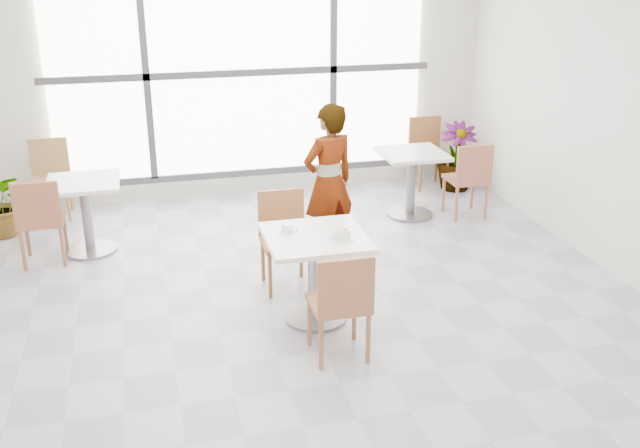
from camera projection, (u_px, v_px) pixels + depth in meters
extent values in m
plane|color=#9E9EA5|center=(311.00, 324.00, 6.03)|extent=(7.00, 7.00, 0.00)
plane|color=silver|center=(241.00, 72.00, 8.65)|extent=(6.00, 0.00, 6.00)
plane|color=silver|center=(567.00, 431.00, 2.32)|extent=(6.00, 0.00, 6.00)
cube|color=white|center=(242.00, 73.00, 8.60)|extent=(4.40, 0.04, 2.40)
cube|color=#3F3F42|center=(242.00, 73.00, 8.57)|extent=(4.60, 0.05, 0.08)
cube|color=#3F3F42|center=(146.00, 77.00, 8.32)|extent=(0.08, 0.05, 2.40)
cube|color=#3F3F42|center=(333.00, 69.00, 8.82)|extent=(0.08, 0.05, 2.40)
cube|color=#3F3F42|center=(246.00, 173.00, 9.01)|extent=(4.60, 0.05, 0.08)
cube|color=white|center=(315.00, 238.00, 5.86)|extent=(0.80, 0.80, 0.04)
cylinder|color=gray|center=(316.00, 280.00, 6.00)|extent=(0.10, 0.10, 0.71)
cylinder|color=gray|center=(316.00, 317.00, 6.12)|extent=(0.52, 0.52, 0.03)
cube|color=#9C603E|center=(338.00, 303.00, 5.45)|extent=(0.42, 0.42, 0.04)
cube|color=#9C603E|center=(346.00, 286.00, 5.20)|extent=(0.42, 0.04, 0.42)
cylinder|color=#9C603E|center=(354.00, 316.00, 5.74)|extent=(0.04, 0.04, 0.41)
cylinder|color=#9C603E|center=(368.00, 339.00, 5.41)|extent=(0.04, 0.04, 0.41)
cylinder|color=#9C603E|center=(309.00, 321.00, 5.66)|extent=(0.04, 0.04, 0.41)
cylinder|color=#9C603E|center=(321.00, 345.00, 5.33)|extent=(0.04, 0.04, 0.41)
cube|color=#965C33|center=(286.00, 243.00, 6.54)|extent=(0.42, 0.42, 0.04)
cube|color=#965C33|center=(281.00, 212.00, 6.63)|extent=(0.42, 0.04, 0.42)
cylinder|color=#965C33|center=(270.00, 276.00, 6.41)|extent=(0.04, 0.04, 0.41)
cylinder|color=#965C33|center=(263.00, 260.00, 6.74)|extent=(0.04, 0.04, 0.41)
cylinder|color=#965C33|center=(310.00, 272.00, 6.50)|extent=(0.04, 0.04, 0.41)
cylinder|color=#965C33|center=(301.00, 256.00, 6.82)|extent=(0.04, 0.04, 0.41)
cylinder|color=white|center=(340.00, 238.00, 5.79)|extent=(0.21, 0.21, 0.01)
cylinder|color=white|center=(340.00, 233.00, 5.77)|extent=(0.16, 0.16, 0.07)
torus|color=white|center=(341.00, 229.00, 5.76)|extent=(0.16, 0.16, 0.01)
cylinder|color=beige|center=(340.00, 233.00, 5.78)|extent=(0.14, 0.14, 0.05)
cylinder|color=beige|center=(340.00, 229.00, 5.77)|extent=(0.03, 0.03, 0.02)
cylinder|color=#F4EF9E|center=(346.00, 229.00, 5.74)|extent=(0.03, 0.03, 0.02)
cylinder|color=#F2ED9C|center=(336.00, 230.00, 5.74)|extent=(0.03, 0.03, 0.02)
cylinder|color=beige|center=(344.00, 231.00, 5.72)|extent=(0.03, 0.03, 0.02)
cylinder|color=#F8EAA0|center=(346.00, 231.00, 5.74)|extent=(0.03, 0.03, 0.01)
cylinder|color=#F8DEA0|center=(338.00, 231.00, 5.73)|extent=(0.03, 0.03, 0.01)
cylinder|color=#F3E39D|center=(341.00, 229.00, 5.77)|extent=(0.03, 0.03, 0.02)
cylinder|color=#F5E29E|center=(342.00, 228.00, 5.78)|extent=(0.03, 0.03, 0.02)
cylinder|color=beige|center=(346.00, 229.00, 5.76)|extent=(0.03, 0.03, 0.02)
cylinder|color=beige|center=(343.00, 228.00, 5.79)|extent=(0.03, 0.03, 0.02)
cylinder|color=beige|center=(339.00, 229.00, 5.76)|extent=(0.03, 0.03, 0.02)
cylinder|color=beige|center=(341.00, 229.00, 5.76)|extent=(0.03, 0.03, 0.02)
cylinder|color=#F8EDA0|center=(342.00, 229.00, 5.76)|extent=(0.03, 0.03, 0.02)
cylinder|color=white|center=(286.00, 232.00, 5.91)|extent=(0.13, 0.13, 0.01)
cylinder|color=white|center=(286.00, 228.00, 5.90)|extent=(0.08, 0.08, 0.06)
torus|color=white|center=(291.00, 227.00, 5.91)|extent=(0.05, 0.01, 0.05)
cylinder|color=black|center=(286.00, 225.00, 5.89)|extent=(0.07, 0.07, 0.00)
cube|color=#BABBBF|center=(293.00, 231.00, 5.90)|extent=(0.09, 0.05, 0.00)
sphere|color=#BABBBF|center=(297.00, 230.00, 5.92)|extent=(0.02, 0.02, 0.02)
imported|color=black|center=(329.00, 183.00, 7.06)|extent=(0.65, 0.54, 1.54)
cube|color=white|center=(83.00, 183.00, 7.19)|extent=(0.70, 0.70, 0.04)
cylinder|color=gray|center=(87.00, 218.00, 7.32)|extent=(0.10, 0.10, 0.71)
cylinder|color=gray|center=(91.00, 250.00, 7.44)|extent=(0.52, 0.52, 0.03)
cube|color=silver|center=(412.00, 154.00, 8.16)|extent=(0.70, 0.70, 0.04)
cylinder|color=slate|center=(411.00, 186.00, 8.29)|extent=(0.10, 0.10, 0.71)
cylinder|color=slate|center=(410.00, 214.00, 8.42)|extent=(0.52, 0.52, 0.03)
cube|color=#94543A|center=(42.00, 220.00, 7.06)|extent=(0.42, 0.42, 0.04)
cube|color=#94543A|center=(36.00, 204.00, 6.81)|extent=(0.42, 0.04, 0.42)
cylinder|color=#94543A|center=(65.00, 234.00, 7.35)|extent=(0.04, 0.04, 0.41)
cylinder|color=#94543A|center=(63.00, 247.00, 7.02)|extent=(0.04, 0.04, 0.41)
cylinder|color=#94543A|center=(27.00, 237.00, 7.27)|extent=(0.04, 0.04, 0.41)
cylinder|color=#94543A|center=(23.00, 251.00, 6.94)|extent=(0.04, 0.04, 0.41)
cube|color=#A57C4E|center=(50.00, 180.00, 8.23)|extent=(0.42, 0.42, 0.04)
cube|color=#A57C4E|center=(49.00, 156.00, 8.32)|extent=(0.42, 0.04, 0.42)
cylinder|color=#A57C4E|center=(34.00, 206.00, 8.11)|extent=(0.04, 0.04, 0.41)
cylinder|color=#A57C4E|center=(38.00, 196.00, 8.44)|extent=(0.04, 0.04, 0.41)
cylinder|color=#A57C4E|center=(69.00, 203.00, 8.19)|extent=(0.04, 0.04, 0.41)
cylinder|color=#A57C4E|center=(71.00, 193.00, 8.52)|extent=(0.04, 0.04, 0.41)
cube|color=#A25D43|center=(466.00, 179.00, 8.28)|extent=(0.42, 0.42, 0.04)
cube|color=#A25D43|center=(475.00, 164.00, 8.02)|extent=(0.42, 0.04, 0.42)
cylinder|color=#A25D43|center=(472.00, 192.00, 8.56)|extent=(0.04, 0.04, 0.41)
cylinder|color=#A25D43|center=(486.00, 202.00, 8.24)|extent=(0.04, 0.04, 0.41)
cylinder|color=#A25D43|center=(444.00, 194.00, 8.48)|extent=(0.04, 0.04, 0.41)
cylinder|color=#A25D43|center=(456.00, 204.00, 8.15)|extent=(0.04, 0.04, 0.41)
cube|color=brown|center=(429.00, 154.00, 9.25)|extent=(0.42, 0.42, 0.04)
cube|color=brown|center=(424.00, 133.00, 9.34)|extent=(0.42, 0.04, 0.42)
cylinder|color=brown|center=(420.00, 176.00, 9.12)|extent=(0.04, 0.04, 0.41)
cylinder|color=brown|center=(410.00, 168.00, 9.45)|extent=(0.04, 0.04, 0.41)
cylinder|color=brown|center=(447.00, 174.00, 9.21)|extent=(0.04, 0.04, 0.41)
cylinder|color=brown|center=(436.00, 166.00, 9.53)|extent=(0.04, 0.04, 0.41)
imported|color=#427943|center=(2.00, 203.00, 7.74)|extent=(0.74, 0.67, 0.72)
imported|color=#588040|center=(456.00, 157.00, 9.16)|extent=(0.55, 0.55, 0.85)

